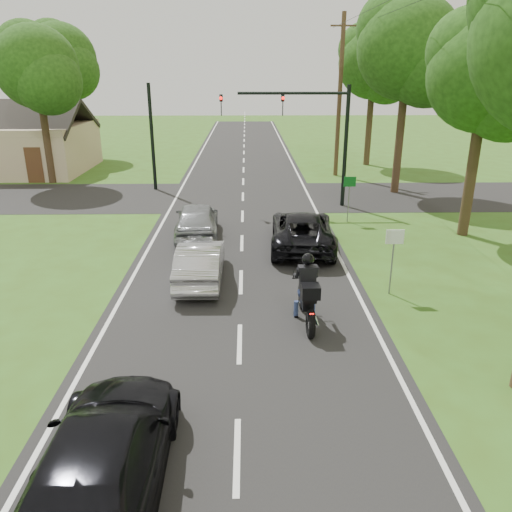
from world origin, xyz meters
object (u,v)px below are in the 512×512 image
Objects in this scene: motorcycle_rider at (307,297)px; dark_car_behind at (103,459)px; silver_suv at (197,220)px; sign_green at (349,188)px; dark_suv at (302,230)px; sign_white at (394,246)px; utility_pole_far at (340,96)px; silver_sedan at (200,262)px; traffic_signal at (309,124)px.

motorcycle_rider reaches higher than dark_car_behind.
silver_suv is 0.86× the size of dark_car_behind.
sign_green is (7.04, 15.83, 0.85)m from dark_car_behind.
sign_green reaches higher than dark_suv.
silver_suv is 2.05× the size of sign_white.
dark_suv is at bearing -110.69° from dark_car_behind.
motorcycle_rider is 21.79m from utility_pole_far.
motorcycle_rider is 0.24× the size of utility_pole_far.
sign_white reaches higher than motorcycle_rider.
silver_sedan is 0.41× the size of utility_pole_far.
silver_suv is 16.05m from utility_pole_far.
traffic_signal reaches higher than motorcycle_rider.
dark_suv is 1.26× the size of silver_sedan.
traffic_signal is 3.00× the size of sign_green.
traffic_signal is (5.22, 5.16, 3.38)m from silver_suv.
motorcycle_rider is at bearing -101.74° from utility_pole_far.
dark_suv is 13.13m from dark_car_behind.
silver_sedan is 4.76m from silver_suv.
silver_suv is at bearing -121.56° from utility_pole_far.
sign_green is at bearing 88.57° from sign_white.
silver_suv is 0.44× the size of utility_pole_far.
silver_sedan is at bearing 169.39° from sign_white.
silver_sedan is 9.32m from sign_green.
dark_suv is 4.49m from silver_suv.
motorcycle_rider is at bearing 112.84° from silver_suv.
motorcycle_rider is at bearing -146.27° from sign_white.
silver_suv is at bearing -13.59° from dark_suv.
sign_green is (6.24, 6.87, 0.91)m from silver_sedan.
traffic_signal is (1.49, 12.92, 3.32)m from motorcycle_rider.
silver_suv is 8.85m from sign_white.
traffic_signal is (4.67, 9.89, 3.45)m from silver_sedan.
traffic_signal is (5.48, 18.85, 3.39)m from dark_car_behind.
utility_pole_far is 11.63m from sign_green.
traffic_signal is at bearing 81.84° from motorcycle_rider.
sign_white is at bearing -91.43° from sign_green.
dark_car_behind is 0.51× the size of utility_pole_far.
dark_car_behind reaches higher than dark_suv.
utility_pole_far reaches higher than traffic_signal.
silver_suv is (-3.74, 7.76, -0.06)m from motorcycle_rider.
dark_suv is 5.13m from sign_white.
silver_suv reaches higher than dark_suv.
utility_pole_far is at bearing -100.64° from dark_suv.
dark_suv is at bearing -98.23° from traffic_signal.
utility_pole_far reaches higher than motorcycle_rider.
dark_suv is 5.02m from silver_sedan.
silver_sedan is at bearing -115.30° from traffic_signal.
silver_suv is at bearing 138.37° from sign_white.
traffic_signal is at bearing -106.69° from dark_car_behind.
silver_sedan is 0.81× the size of dark_car_behind.
dark_suv is 0.51× the size of utility_pole_far.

